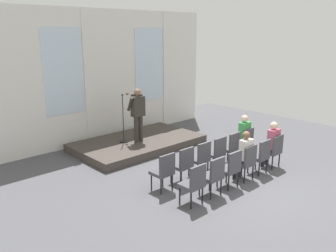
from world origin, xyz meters
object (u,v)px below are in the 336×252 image
audience_r1_c3 (244,153)px  chair_r0_c0 (164,170)px  chair_r0_c2 (201,157)px  audience_r0_c5 (243,134)px  chair_r1_c1 (213,174)px  chair_r1_c5 (274,149)px  chair_r0_c5 (245,141)px  chair_r0_c3 (217,151)px  chair_r1_c2 (231,167)px  chair_r0_c1 (183,163)px  chair_r1_c0 (194,182)px  chair_r1_c4 (261,154)px  speaker (138,111)px  mic_stand (124,132)px  audience_r1_c5 (272,142)px  chair_r1_c3 (246,160)px  chair_r0_c4 (231,146)px

audience_r1_c3 → chair_r0_c0: bearing=155.7°
chair_r0_c2 → audience_r0_c5: bearing=2.4°
chair_r1_c1 → audience_r1_c3: size_ratio=0.73×
audience_r1_c3 → chair_r1_c5: (1.29, -0.08, -0.18)m
chair_r0_c2 → chair_r0_c5: same height
chair_r0_c3 → chair_r0_c5: 1.29m
chair_r1_c2 → chair_r0_c1: bearing=124.0°
chair_r1_c0 → chair_r1_c4: bearing=0.0°
speaker → chair_r0_c5: (1.73, -2.85, -0.71)m
chair_r0_c3 → chair_r0_c1: bearing=180.0°
chair_r0_c1 → chair_r1_c1: 0.95m
mic_stand → audience_r0_c5: 3.70m
speaker → chair_r0_c3: size_ratio=1.81×
mic_stand → chair_r1_c0: (-1.11, -4.07, -0.06)m
chair_r1_c0 → chair_r1_c2: (1.29, 0.00, 0.00)m
chair_r1_c2 → chair_r0_c2: bearing=90.0°
chair_r0_c1 → audience_r1_c3: (1.29, -0.87, 0.18)m
chair_r0_c0 → chair_r1_c1: (0.64, -0.95, 0.00)m
chair_r0_c1 → chair_r0_c0: bearing=180.0°
chair_r0_c5 → chair_r1_c5: 0.95m
audience_r0_c5 → audience_r1_c5: bearing=-90.0°
speaker → audience_r1_c3: size_ratio=1.32×
audience_r1_c5 → chair_r1_c5: bearing=-90.0°
chair_r1_c4 → chair_r1_c5: bearing=0.0°
chair_r0_c1 → audience_r1_c3: size_ratio=0.73×
chair_r0_c1 → chair_r1_c5: 2.74m
chair_r0_c5 → chair_r1_c3: size_ratio=1.00×
chair_r0_c0 → chair_r1_c3: size_ratio=1.00×
chair_r1_c3 → audience_r1_c3: (0.00, 0.08, 0.18)m
speaker → chair_r1_c2: (-0.20, -3.80, -0.71)m
mic_stand → chair_r0_c4: size_ratio=1.65×
chair_r1_c0 → chair_r1_c2: bearing=0.0°
chair_r0_c0 → audience_r1_c5: bearing=-15.1°
chair_r0_c4 → chair_r1_c1: 2.15m
chair_r0_c3 → chair_r1_c0: 2.15m
chair_r0_c1 → chair_r1_c4: (1.93, -0.95, 0.00)m
speaker → audience_r1_c5: speaker is taller
chair_r1_c5 → chair_r1_c0: bearing=180.0°
chair_r0_c4 → chair_r1_c0: size_ratio=1.00×
chair_r0_c1 → chair_r1_c3: 1.60m
audience_r0_c5 → audience_r1_c3: 1.60m
speaker → chair_r0_c5: speaker is taller
chair_r1_c0 → chair_r1_c4: (2.57, 0.00, 0.00)m
chair_r0_c0 → chair_r1_c2: bearing=-36.5°
speaker → chair_r0_c4: speaker is taller
audience_r1_c5 → speaker: bearing=114.9°
chair_r1_c0 → chair_r1_c3: size_ratio=1.00×
chair_r0_c1 → chair_r0_c3: bearing=0.0°
chair_r0_c4 → chair_r1_c0: 2.74m
chair_r0_c1 → chair_r0_c2: size_ratio=1.00×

